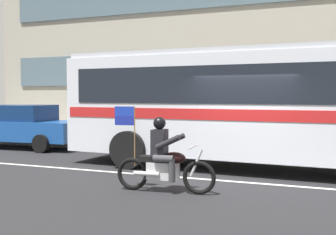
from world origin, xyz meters
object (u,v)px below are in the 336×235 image
motorcycle_with_rider (164,160)px  fire_hydrant (124,134)px  transit_bus (259,100)px  parked_sedan_curbside (24,126)px

motorcycle_with_rider → fire_hydrant: (-4.52, 6.61, -0.15)m
transit_bus → parked_sedan_curbside: (-9.11, 1.39, -1.03)m
motorcycle_with_rider → fire_hydrant: motorcycle_with_rider is taller
fire_hydrant → transit_bus: bearing=-28.8°
transit_bus → parked_sedan_curbside: 9.27m
parked_sedan_curbside → motorcycle_with_rider: bearing=-31.6°
parked_sedan_curbside → fire_hydrant: parked_sedan_curbside is taller
motorcycle_with_rider → parked_sedan_curbside: size_ratio=0.48×
motorcycle_with_rider → fire_hydrant: 8.01m
transit_bus → motorcycle_with_rider: transit_bus is taller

